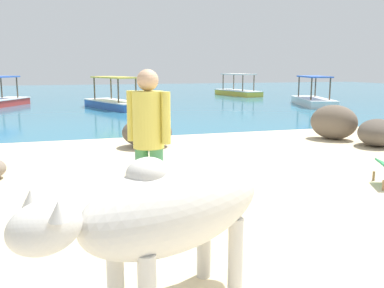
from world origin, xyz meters
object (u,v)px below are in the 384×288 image
(boat_white, at_px, (313,99))
(boat_blue, at_px, (115,102))
(person_standing, at_px, (149,135))
(cow, at_px, (173,208))
(boat_yellow, at_px, (238,91))

(boat_white, bearing_deg, boat_blue, -80.42)
(boat_blue, bearing_deg, person_standing, -25.37)
(person_standing, bearing_deg, boat_white, -174.36)
(cow, bearing_deg, boat_white, -154.75)
(boat_blue, bearing_deg, boat_white, 62.31)
(boat_blue, distance_m, boat_white, 8.62)
(boat_yellow, xyz_separation_m, boat_white, (0.50, -7.25, 0.00))
(boat_blue, bearing_deg, cow, -25.42)
(person_standing, distance_m, boat_yellow, 21.64)
(boat_blue, xyz_separation_m, boat_white, (8.54, -1.16, 0.00))
(person_standing, xyz_separation_m, boat_white, (9.81, 12.27, -0.70))
(boat_blue, bearing_deg, boat_yellow, 107.17)
(boat_white, bearing_deg, person_standing, -21.36)
(cow, relative_size, person_standing, 1.16)
(boat_white, bearing_deg, boat_yellow, -158.76)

